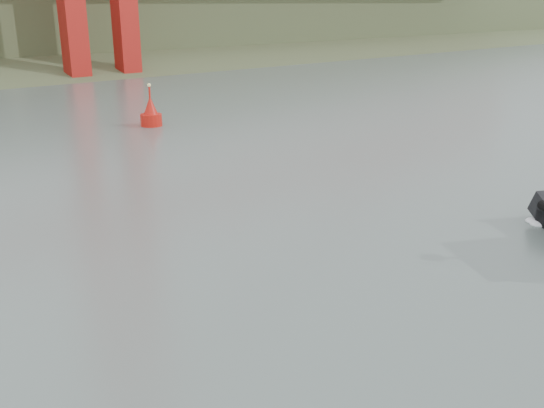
# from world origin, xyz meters

# --- Properties ---
(ground) EXTENTS (400.00, 400.00, 0.00)m
(ground) POSITION_xyz_m (0.00, 0.00, 0.00)
(ground) COLOR #48554F
(ground) RESTS_ON ground
(nav_buoy) EXTENTS (1.94, 1.94, 4.03)m
(nav_buoy) POSITION_xyz_m (9.26, 37.58, 1.06)
(nav_buoy) COLOR red
(nav_buoy) RESTS_ON ground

